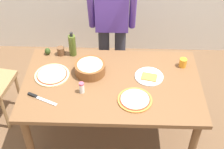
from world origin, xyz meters
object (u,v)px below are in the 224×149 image
Objects in this scene: plate_with_slice at (149,77)px; pizza_raw_on_board at (52,75)px; person_cook at (112,21)px; avocado at (48,51)px; salt_shaker at (82,88)px; cup_small_brown at (61,51)px; pizza_cooked_on_tray at (135,100)px; popcorn_bowl at (90,68)px; cup_orange at (183,63)px; chef_knife at (39,98)px; olive_oil_bottle at (72,45)px; dining_table at (112,90)px.

pizza_raw_on_board is at bearing -179.66° from plate_with_slice.
avocado is at bearing -150.16° from person_cook.
salt_shaker reaches higher than pizza_raw_on_board.
cup_small_brown is (-0.49, -0.36, -0.14)m from person_cook.
popcorn_bowl is at bearing 139.56° from pizza_cooked_on_tray.
cup_small_brown reaches higher than pizza_raw_on_board.
cup_orange is 0.99m from salt_shaker.
olive_oil_bottle is at bearing 70.67° from chef_knife.
person_cook is 5.09× the size of pizza_raw_on_board.
dining_table is 0.66m from chef_knife.
pizza_raw_on_board is 1.16× the size of chef_knife.
pizza_cooked_on_tray is (0.75, -0.29, 0.00)m from pizza_raw_on_board.
pizza_cooked_on_tray is at bearing -47.20° from dining_table.
pizza_cooked_on_tray is at bearing -40.40° from cup_small_brown.
cup_orange is 1.19m from cup_small_brown.
chef_knife is (-0.95, -0.30, -0.00)m from plate_with_slice.
popcorn_bowl reaches higher than dining_table.
plate_with_slice is (0.89, 0.01, -0.00)m from pizza_raw_on_board.
person_cook reaches higher than cup_small_brown.
chef_knife is at bearing -101.94° from pizza_raw_on_board.
olive_oil_bottle is at bearing 64.49° from pizza_raw_on_board.
olive_oil_bottle reaches higher than popcorn_bowl.
salt_shaker is (-0.05, -0.26, -0.01)m from popcorn_bowl.
popcorn_bowl is at bearing 40.21° from chef_knife.
person_cook is 1.01m from pizza_cooked_on_tray.
popcorn_bowl is (-0.41, 0.35, 0.05)m from pizza_cooked_on_tray.
plate_with_slice reaches higher than pizza_cooked_on_tray.
pizza_raw_on_board is 3.74× the size of cup_orange.
person_cook is at bearing 29.84° from avocado.
olive_oil_bottle is 2.42× the size of salt_shaker.
chef_knife is 0.62m from avocado.
pizza_raw_on_board is 1.14× the size of popcorn_bowl.
cup_orange is 0.31× the size of chef_knife.
salt_shaker is (-0.92, -0.38, 0.01)m from cup_orange.
olive_oil_bottle is 0.94× the size of chef_knife.
person_cook reaches higher than popcorn_bowl.
cup_orange reaches higher than pizza_raw_on_board.
pizza_cooked_on_tray is at bearing -45.81° from olive_oil_bottle.
dining_table is 0.57m from pizza_raw_on_board.
cup_small_brown is 0.59m from salt_shaker.
avocado is (-0.10, 0.32, 0.03)m from pizza_raw_on_board.
dining_table is at bearing 132.80° from pizza_cooked_on_tray.
salt_shaker is 0.66m from avocado.
pizza_raw_on_board is 4.55× the size of avocado.
pizza_cooked_on_tray is (0.20, -0.22, 0.10)m from dining_table.
salt_shaker is at bearing -53.16° from avocado.
chef_knife is (-0.41, -0.35, -0.05)m from popcorn_bowl.
pizza_raw_on_board is 3.00× the size of salt_shaker.
popcorn_bowl is 0.88m from cup_orange.
olive_oil_bottle is 1.07m from cup_orange.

